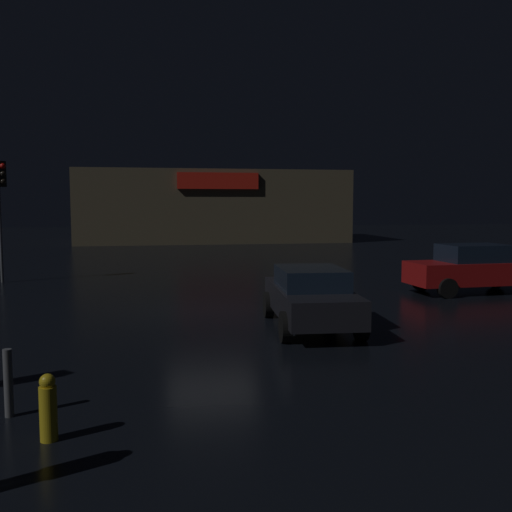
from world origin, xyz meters
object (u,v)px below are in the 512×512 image
at_px(traffic_signal_opposite, 1,190).
at_px(fire_hydrant, 48,408).
at_px(car_far, 473,268).
at_px(store_building, 211,206).
at_px(car_near, 311,296).

relative_size(traffic_signal_opposite, fire_hydrant, 5.29).
relative_size(traffic_signal_opposite, car_far, 1.02).
bearing_deg(store_building, fire_hydrant, -98.74).
height_order(store_building, fire_hydrant, store_building).
relative_size(car_far, fire_hydrant, 5.18).
relative_size(store_building, traffic_signal_opposite, 4.52).
distance_m(store_building, traffic_signal_opposite, 25.62).
bearing_deg(car_near, traffic_signal_opposite, 134.00).
bearing_deg(car_near, car_far, 31.78).
xyz_separation_m(store_building, traffic_signal_opposite, (-10.26, -23.46, 0.71)).
bearing_deg(traffic_signal_opposite, fire_hydrant, -74.43).
bearing_deg(car_near, fire_hydrant, -131.30).
bearing_deg(traffic_signal_opposite, store_building, 66.38).
relative_size(car_near, car_far, 0.96).
distance_m(car_near, car_far, 8.07).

